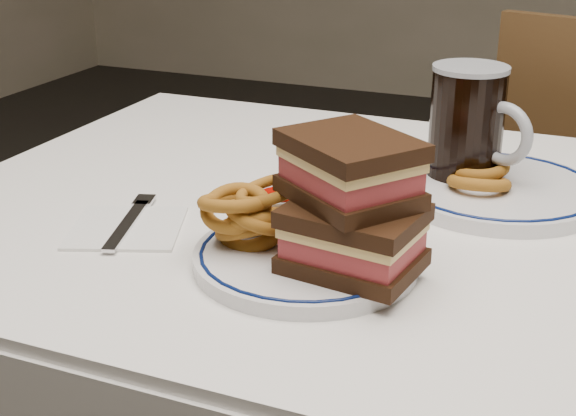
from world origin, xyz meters
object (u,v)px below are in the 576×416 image
at_px(far_plate, 497,189).
at_px(main_plate, 306,257).
at_px(reuben_sandwich, 352,204).
at_px(beer_mug, 468,127).

bearing_deg(far_plate, main_plate, -119.06).
xyz_separation_m(main_plate, reuben_sandwich, (0.05, -0.01, 0.08)).
height_order(main_plate, far_plate, far_plate).
bearing_deg(reuben_sandwich, main_plate, 167.94).
bearing_deg(far_plate, reuben_sandwich, -109.47).
distance_m(reuben_sandwich, far_plate, 0.33).
relative_size(main_plate, reuben_sandwich, 1.45).
xyz_separation_m(main_plate, beer_mug, (0.11, 0.31, 0.08)).
height_order(main_plate, beer_mug, beer_mug).
relative_size(main_plate, far_plate, 0.89).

